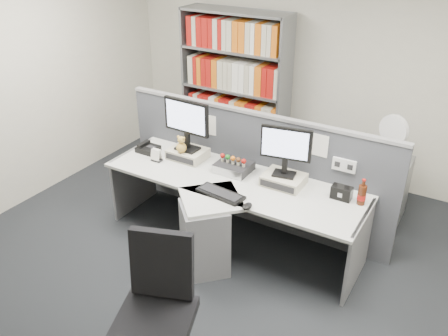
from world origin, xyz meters
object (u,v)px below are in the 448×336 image
Objects in this scene: monitor_right at (286,147)px; desk_fan at (393,133)px; mouse at (247,206)px; desktop_pc at (234,167)px; desk_calendar at (157,156)px; keyboard at (221,194)px; filing_cabinet at (383,191)px; office_chair at (158,307)px; desk at (221,213)px; shelving_unit at (235,92)px; monitor_left at (186,121)px; desk_phone at (148,148)px; speaker at (342,193)px; cola_bottle at (362,195)px.

desk_fan is at bearing 53.97° from monitor_right.
monitor_right is at bearing 80.03° from mouse.
desk_calendar reaches higher than desktop_pc.
mouse reaches higher than keyboard.
mouse is 0.17× the size of filing_cabinet.
office_chair is at bearing -78.08° from keyboard.
desk is 19.58× the size of desk_calendar.
desk_calendar reaches higher than desk.
monitor_right is at bearing 0.95° from desktop_pc.
filing_cabinet is at bearing -12.07° from shelving_unit.
monitor_left is 4.06× the size of desk_calendar.
shelving_unit is at bearing 110.70° from office_chair.
monitor_left is at bearing 118.49° from office_chair.
mouse is (0.32, -0.08, 0.01)m from keyboard.
mouse is at bearing -17.36° from desk_phone.
desktop_pc is at bearing 101.68° from desk.
mouse is at bearing 88.03° from office_chair.
desk_fan is (1.15, 1.49, 0.30)m from keyboard.
shelving_unit reaches higher than speaker.
office_chair is (-0.88, -2.79, -0.46)m from desk_fan.
desk_calendar is at bearing -149.22° from desk_fan.
shelving_unit is (-0.90, 1.85, 0.52)m from desk.
shelving_unit is (0.20, 1.55, 0.22)m from desk_phone.
monitor_left is at bearing 149.00° from desk.
monitor_left is at bearing -179.01° from speaker.
shelving_unit is 2.24m from filing_cabinet.
desk_calendar is at bearing -149.22° from filing_cabinet.
monitor_right is at bearing 3.27° from desk_phone.
mouse is 2.39m from shelving_unit.
office_chair is at bearing -76.91° from desk.
keyboard is at bearing 166.49° from mouse.
cola_bottle is (0.73, 0.03, -0.29)m from monitor_right.
monitor_right reaches higher than office_chair.
desk_calendar reaches higher than filing_cabinet.
desk_phone is at bearing 130.29° from office_chair.
keyboard is at bearing -127.72° from filing_cabinet.
desk_calendar is 1.70m from shelving_unit.
shelving_unit is at bearing 143.12° from speaker.
mouse is at bearing -13.51° from keyboard.
filing_cabinet is (1.15, 1.49, -0.38)m from keyboard.
desk_phone is 1.58m from shelving_unit.
shelving_unit is 2.15m from desk_fan.
filing_cabinet is 2.93m from office_chair.
desktop_pc is 1.70m from shelving_unit.
keyboard is 0.68× the size of filing_cabinet.
desk is 3.71× the size of filing_cabinet.
keyboard is 2.17m from shelving_unit.
monitor_right reaches higher than cola_bottle.
speaker is at bearing -179.80° from cola_bottle.
desk is at bearing 155.68° from mouse.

